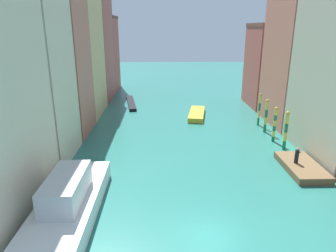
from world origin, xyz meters
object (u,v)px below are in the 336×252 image
Objects in this scene: mooring_pole_3 at (259,109)px; gondola_black at (131,103)px; mooring_pole_0 at (286,130)px; mooring_pole_1 at (275,124)px; motorboat_0 at (197,114)px; waterfront_dock at (301,167)px; vaporetto_white at (68,203)px; person_on_dock at (297,156)px; mooring_pole_2 at (266,115)px.

gondola_black is (-18.13, 12.21, -1.98)m from mooring_pole_3.
mooring_pole_0 is at bearing -48.77° from gondola_black.
mooring_pole_3 reaches higher than mooring_pole_0.
mooring_pole_1 is 0.40× the size of gondola_black.
motorboat_0 is at bearing 150.10° from mooring_pole_3.
waterfront_dock is 0.48× the size of vaporetto_white.
waterfront_dock is 3.93× the size of person_on_dock.
person_on_dock is 0.20× the size of motorboat_0.
mooring_pole_1 is 25.77m from gondola_black.
mooring_pole_2 is at bearing -39.72° from gondola_black.
mooring_pole_0 reaches higher than gondola_black.
person_on_dock is at bearing -93.96° from mooring_pole_1.
vaporetto_white is (-19.60, -11.85, -1.10)m from mooring_pole_0.
mooring_pole_3 is 21.95m from gondola_black.
motorboat_0 is (-7.62, 10.60, -1.75)m from mooring_pole_1.
mooring_pole_2 reaches higher than mooring_pole_1.
mooring_pole_2 is 2.83m from mooring_pole_3.
mooring_pole_3 is 0.35× the size of vaporetto_white.
mooring_pole_0 is at bearing -88.25° from mooring_pole_2.
waterfront_dock is 20.50m from vaporetto_white.
mooring_pole_0 is 22.93m from vaporetto_white.
gondola_black is at bearing 146.04° from mooring_pole_3.
mooring_pole_0 is at bearing 80.67° from person_on_dock.
mooring_pole_0 is 0.56× the size of motorboat_0.
mooring_pole_3 is at bearing 89.37° from waterfront_dock.
mooring_pole_0 is 1.01× the size of mooring_pole_2.
waterfront_dock is at bearing -21.36° from person_on_dock.
mooring_pole_0 is at bearing -89.02° from mooring_pole_3.
person_on_dock is 0.12× the size of vaporetto_white.
motorboat_0 is at bearing 125.71° from mooring_pole_1.
mooring_pole_1 reaches higher than vaporetto_white.
mooring_pole_1 reaches higher than person_on_dock.
mooring_pole_3 is at bearing 87.27° from person_on_dock.
vaporetto_white is at bearing -143.39° from mooring_pole_1.
gondola_black is at bearing 134.44° from mooring_pole_1.
mooring_pole_1 is at bearing -54.29° from motorboat_0.
person_on_dock reaches higher than waterfront_dock.
waterfront_dock is at bearing -93.42° from mooring_pole_0.
motorboat_0 reaches higher than gondola_black.
mooring_pole_2 reaches higher than gondola_black.
mooring_pole_3 is 9.13m from motorboat_0.
mooring_pole_1 is 0.98× the size of mooring_pole_2.
person_on_dock is 0.15× the size of gondola_black.
person_on_dock is at bearing -92.73° from mooring_pole_3.
motorboat_0 is (-7.72, 7.29, -1.80)m from mooring_pole_2.
mooring_pole_2 is (0.10, 3.31, 0.05)m from mooring_pole_1.
person_on_dock is 0.37× the size of mooring_pole_1.
vaporetto_white reaches higher than person_on_dock.
person_on_dock is 10.66m from mooring_pole_2.
mooring_pole_3 reaches higher than mooring_pole_2.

